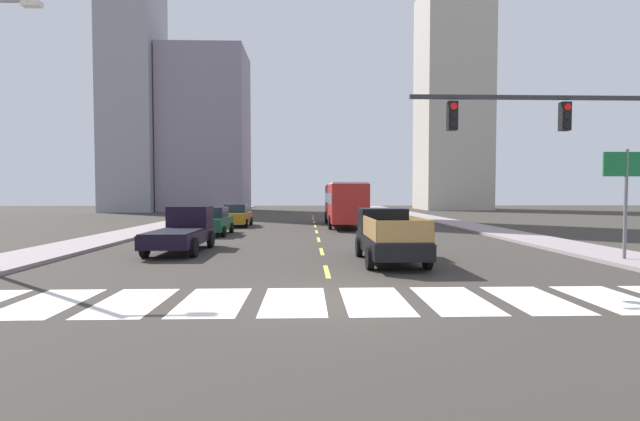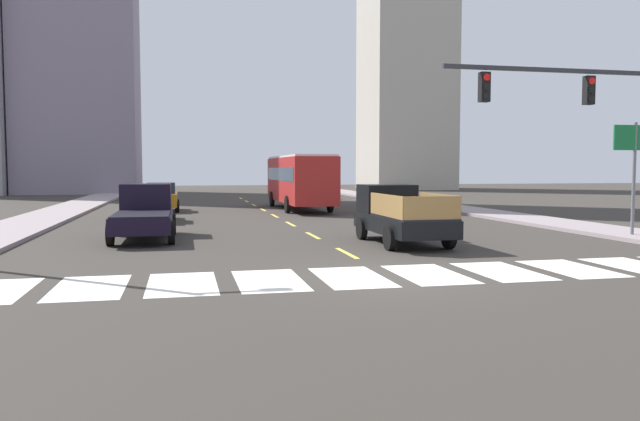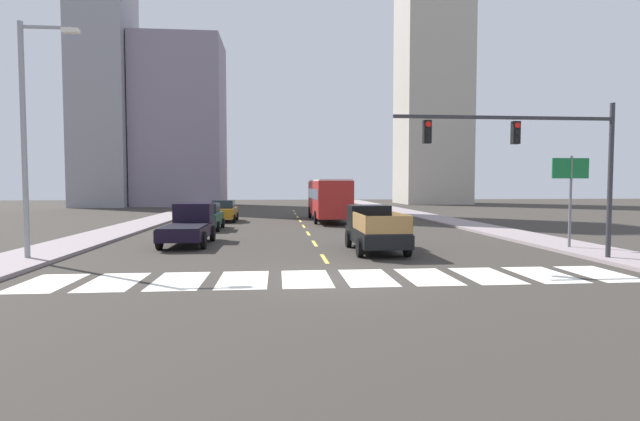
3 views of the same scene
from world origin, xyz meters
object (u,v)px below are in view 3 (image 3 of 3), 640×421
Objects in this scene: pickup_dark at (190,225)px; traffic_signal_gantry at (543,151)px; pickup_stakebed at (374,229)px; direction_sign_green at (570,182)px; sedan_far at (206,217)px; city_bus at (328,197)px; streetlight_left at (28,130)px; sedan_mid at (224,211)px.

pickup_dark is 16.18m from traffic_signal_gantry.
direction_sign_green is at bearing -5.64° from pickup_stakebed.
pickup_stakebed and pickup_dark have the same top height.
direction_sign_green is at bearing -31.34° from sedan_far.
direction_sign_green is at bearing 45.12° from traffic_signal_gantry.
city_bus is 1.20× the size of streetlight_left.
direction_sign_green is at bearing -62.25° from city_bus.
direction_sign_green is (8.67, -0.78, 2.10)m from pickup_stakebed.
city_bus reaches higher than pickup_dark.
sedan_mid is (-8.30, 0.09, -1.09)m from city_bus.
sedan_far is at bearing -139.70° from city_bus.
traffic_signal_gantry is 2.02× the size of direction_sign_green.
sedan_far is at bearing 135.06° from traffic_signal_gantry.
streetlight_left is at bearing -122.68° from city_bus.
traffic_signal_gantry is at bearing -134.88° from direction_sign_green.
sedan_mid is at bearing 123.35° from traffic_signal_gantry.
traffic_signal_gantry is at bearing -24.78° from pickup_dark.
city_bus reaches higher than sedan_far.
direction_sign_green is (8.86, -18.31, 1.08)m from city_bus.
streetlight_left is at bearing 174.39° from traffic_signal_gantry.
sedan_far is 0.49× the size of streetlight_left.
pickup_stakebed is 8.95m from direction_sign_green.
pickup_stakebed is at bearing -18.67° from pickup_dark.
sedan_far is 1.05× the size of direction_sign_green.
streetlight_left is (-13.63, -1.94, 4.03)m from pickup_stakebed.
pickup_dark is 1.18× the size of sedan_mid.
traffic_signal_gantry is 0.94× the size of streetlight_left.
sedan_mid is at bearing 75.29° from streetlight_left.
pickup_stakebed is 1.18× the size of sedan_mid.
pickup_dark reaches higher than sedan_mid.
pickup_dark reaches higher than sedan_far.
direction_sign_green is (3.04, 3.06, -1.15)m from traffic_signal_gantry.
city_bus reaches higher than pickup_stakebed.
sedan_mid is 20.64m from streetlight_left.
streetlight_left is at bearing -104.50° from sedan_mid.
traffic_signal_gantry is at bearing -56.43° from sedan_mid.
traffic_signal_gantry is at bearing -5.61° from streetlight_left.
pickup_stakebed is 1.18× the size of sedan_far.
city_bus is at bearing -0.38° from sedan_mid.
traffic_signal_gantry is (14.24, -6.96, 3.26)m from pickup_dark.
pickup_stakebed is 17.56m from city_bus.
city_bus is 2.45× the size of sedan_mid.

